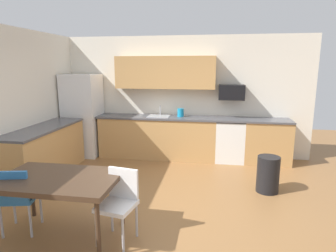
% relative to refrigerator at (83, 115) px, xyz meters
% --- Properties ---
extents(ground_plane, '(12.00, 12.00, 0.00)m').
position_rel_refrigerator_xyz_m(ground_plane, '(2.18, -2.22, -0.93)').
color(ground_plane, olive).
extents(wall_back, '(5.80, 0.10, 2.70)m').
position_rel_refrigerator_xyz_m(wall_back, '(2.18, 0.43, 0.42)').
color(wall_back, silver).
rests_on(wall_back, ground).
extents(cabinet_run_back, '(2.60, 0.60, 0.90)m').
position_rel_refrigerator_xyz_m(cabinet_run_back, '(1.73, 0.08, -0.48)').
color(cabinet_run_back, tan).
rests_on(cabinet_run_back, ground).
extents(cabinet_run_back_right, '(0.95, 0.60, 0.90)m').
position_rel_refrigerator_xyz_m(cabinet_run_back_right, '(4.10, 0.08, -0.48)').
color(cabinet_run_back_right, tan).
rests_on(cabinet_run_back_right, ground).
extents(cabinet_run_left, '(0.60, 2.00, 0.90)m').
position_rel_refrigerator_xyz_m(cabinet_run_left, '(-0.12, -1.42, -0.48)').
color(cabinet_run_left, tan).
rests_on(cabinet_run_left, ground).
extents(countertop_back, '(4.80, 0.64, 0.04)m').
position_rel_refrigerator_xyz_m(countertop_back, '(2.18, 0.08, -0.01)').
color(countertop_back, '#4C4C51').
rests_on(countertop_back, cabinet_run_back).
extents(countertop_left, '(0.64, 2.00, 0.04)m').
position_rel_refrigerator_xyz_m(countertop_left, '(-0.12, -1.42, -0.01)').
color(countertop_left, '#4C4C51').
rests_on(countertop_left, cabinet_run_left).
extents(upper_cabinets_back, '(2.20, 0.34, 0.70)m').
position_rel_refrigerator_xyz_m(upper_cabinets_back, '(1.88, 0.21, 0.97)').
color(upper_cabinets_back, tan).
extents(refrigerator, '(0.76, 0.70, 1.86)m').
position_rel_refrigerator_xyz_m(refrigerator, '(0.00, 0.00, 0.00)').
color(refrigerator, white).
rests_on(refrigerator, ground).
extents(oven_range, '(0.60, 0.60, 0.91)m').
position_rel_refrigerator_xyz_m(oven_range, '(3.33, 0.08, -0.48)').
color(oven_range, white).
rests_on(oven_range, ground).
extents(microwave, '(0.54, 0.36, 0.32)m').
position_rel_refrigerator_xyz_m(microwave, '(3.33, 0.18, 0.56)').
color(microwave, black).
extents(sink_basin, '(0.48, 0.40, 0.14)m').
position_rel_refrigerator_xyz_m(sink_basin, '(1.76, 0.08, -0.05)').
color(sink_basin, '#A5A8AD').
rests_on(sink_basin, countertop_back).
extents(sink_faucet, '(0.02, 0.02, 0.24)m').
position_rel_refrigerator_xyz_m(sink_faucet, '(1.76, 0.26, 0.11)').
color(sink_faucet, '#B2B5BA').
rests_on(sink_faucet, countertop_back).
extents(dining_table, '(1.40, 0.90, 0.76)m').
position_rel_refrigerator_xyz_m(dining_table, '(1.20, -3.21, -0.23)').
color(dining_table, '#422D1E').
rests_on(dining_table, ground).
extents(chair_near_table, '(0.47, 0.47, 0.85)m').
position_rel_refrigerator_xyz_m(chair_near_table, '(1.92, -3.14, -0.43)').
color(chair_near_table, white).
rests_on(chair_near_table, ground).
extents(chair_far_side, '(0.48, 0.48, 0.85)m').
position_rel_refrigerator_xyz_m(chair_far_side, '(0.66, -3.24, -0.43)').
color(chair_far_side, '#2D72B7').
rests_on(chair_far_side, ground).
extents(trash_bin, '(0.36, 0.36, 0.60)m').
position_rel_refrigerator_xyz_m(trash_bin, '(3.88, -1.47, -0.63)').
color(trash_bin, black).
rests_on(trash_bin, ground).
extents(kettle, '(0.14, 0.14, 0.20)m').
position_rel_refrigerator_xyz_m(kettle, '(2.24, 0.13, 0.09)').
color(kettle, '#198CBF').
rests_on(kettle, countertop_back).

